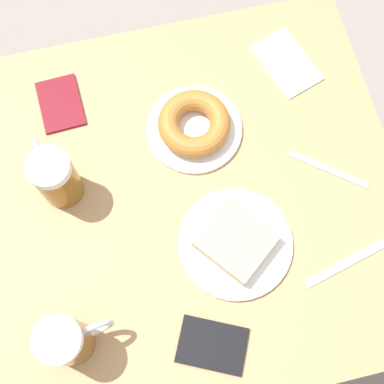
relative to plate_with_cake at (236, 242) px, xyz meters
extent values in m
plane|color=gray|center=(0.12, 0.06, -0.74)|extent=(8.00, 8.00, 0.00)
cube|color=tan|center=(0.12, 0.06, -0.03)|extent=(0.83, 0.86, 0.03)
cylinder|color=black|center=(-0.26, -0.33, -0.39)|extent=(0.04, 0.04, 0.69)
cylinder|color=black|center=(0.49, -0.33, -0.39)|extent=(0.04, 0.04, 0.69)
cylinder|color=black|center=(0.49, 0.45, -0.39)|extent=(0.04, 0.04, 0.69)
cylinder|color=black|center=(-0.09, 0.55, -0.51)|extent=(0.03, 0.03, 0.45)
cylinder|color=black|center=(0.26, 0.59, -0.51)|extent=(0.03, 0.03, 0.45)
cylinder|color=white|center=(0.00, 0.00, -0.01)|extent=(0.23, 0.23, 0.01)
cube|color=#D1B27F|center=(0.00, 0.00, 0.01)|extent=(0.17, 0.17, 0.03)
cylinder|color=white|center=(0.26, 0.02, -0.01)|extent=(0.20, 0.20, 0.01)
torus|color=#B2702D|center=(0.26, 0.02, 0.02)|extent=(0.15, 0.15, 0.04)
cylinder|color=#8C5619|center=(-0.12, 0.34, 0.04)|extent=(0.08, 0.08, 0.12)
cylinder|color=white|center=(-0.12, 0.34, 0.11)|extent=(0.08, 0.08, 0.02)
torus|color=silver|center=(-0.11, 0.30, 0.05)|extent=(0.02, 0.09, 0.09)
cylinder|color=#8C5619|center=(0.19, 0.31, 0.04)|extent=(0.08, 0.08, 0.12)
cylinder|color=white|center=(0.19, 0.31, 0.11)|extent=(0.08, 0.08, 0.02)
torus|color=silver|center=(0.23, 0.33, 0.05)|extent=(0.09, 0.04, 0.09)
cube|color=white|center=(0.37, -0.21, -0.01)|extent=(0.18, 0.14, 0.00)
cube|color=silver|center=(0.11, -0.23, -0.01)|extent=(0.12, 0.14, 0.00)
cube|color=silver|center=(-0.09, -0.21, -0.01)|extent=(0.06, 0.19, 0.00)
cube|color=maroon|center=(0.39, 0.29, -0.01)|extent=(0.13, 0.09, 0.01)
cube|color=black|center=(-0.18, 0.09, -0.01)|extent=(0.13, 0.15, 0.01)
camera|label=1|loc=(-0.21, 0.14, 1.02)|focal=50.00mm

